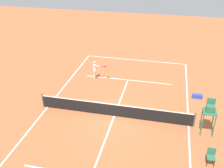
# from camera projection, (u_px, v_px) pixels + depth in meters

# --- Properties ---
(ground_plane) EXTENTS (60.00, 60.00, 0.00)m
(ground_plane) POSITION_uv_depth(u_px,v_px,m) (114.00, 116.00, 18.07)
(ground_plane) COLOR #B76038
(court_lines) EXTENTS (10.04, 20.19, 0.01)m
(court_lines) POSITION_uv_depth(u_px,v_px,m) (114.00, 116.00, 18.07)
(court_lines) COLOR white
(court_lines) RESTS_ON ground
(tennis_net) EXTENTS (10.64, 0.10, 1.07)m
(tennis_net) POSITION_uv_depth(u_px,v_px,m) (114.00, 110.00, 17.84)
(tennis_net) COLOR #4C4C51
(tennis_net) RESTS_ON ground
(player_serving) EXTENTS (1.28, 0.53, 1.68)m
(player_serving) POSITION_uv_depth(u_px,v_px,m) (95.00, 68.00, 22.53)
(player_serving) COLOR beige
(player_serving) RESTS_ON ground
(tennis_ball) EXTENTS (0.07, 0.07, 0.07)m
(tennis_ball) POSITION_uv_depth(u_px,v_px,m) (93.00, 90.00, 21.20)
(tennis_ball) COLOR #CCE033
(tennis_ball) RESTS_ON ground
(umpire_chair) EXTENTS (0.80, 0.80, 2.41)m
(umpire_chair) POSITION_uv_depth(u_px,v_px,m) (210.00, 111.00, 15.75)
(umpire_chair) COLOR #2D6B4C
(umpire_chair) RESTS_ON ground
(courtside_chair_near) EXTENTS (0.44, 0.46, 0.95)m
(courtside_chair_near) POSITION_uv_depth(u_px,v_px,m) (211.00, 156.00, 13.95)
(courtside_chair_near) COLOR #262626
(courtside_chair_near) RESTS_ON ground
(equipment_bag) EXTENTS (0.76, 0.32, 0.30)m
(equipment_bag) POSITION_uv_depth(u_px,v_px,m) (197.00, 96.00, 20.09)
(equipment_bag) COLOR #2647B7
(equipment_bag) RESTS_ON ground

